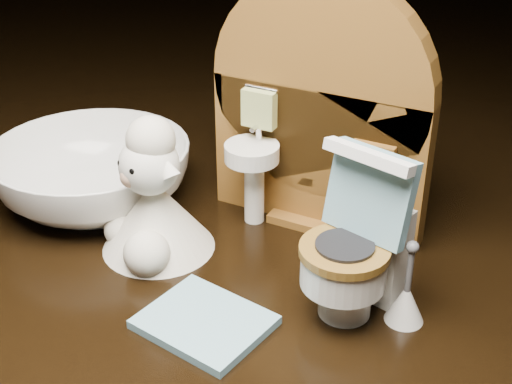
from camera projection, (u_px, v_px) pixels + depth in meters
backdrop_panel at (318, 120)px, 0.40m from camera, size 0.13×0.05×0.15m
toy_toilet at (358, 253)px, 0.35m from camera, size 0.05×0.06×0.09m
bath_mat at (205, 322)px, 0.35m from camera, size 0.07×0.06×0.00m
toilet_brush at (406, 300)px, 0.35m from camera, size 0.02×0.02×0.05m
plush_lamb at (153, 205)px, 0.40m from camera, size 0.06×0.07×0.08m
ceramic_bowl at (93, 174)px, 0.45m from camera, size 0.16×0.16×0.04m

